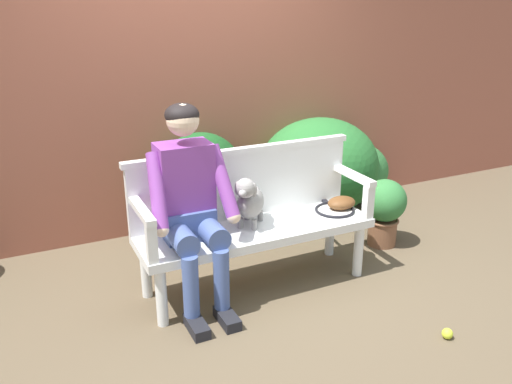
{
  "coord_description": "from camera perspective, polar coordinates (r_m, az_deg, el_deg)",
  "views": [
    {
      "loc": [
        -1.43,
        -2.98,
        1.93
      ],
      "look_at": [
        0.0,
        0.0,
        0.7
      ],
      "focal_mm": 37.43,
      "sensor_mm": 36.0,
      "label": 1
    }
  ],
  "objects": [
    {
      "name": "bench_backrest",
      "position": [
        3.71,
        -1.44,
        1.11
      ],
      "size": [
        1.66,
        0.06,
        0.5
      ],
      "color": "white",
      "rests_on": "garden_bench"
    },
    {
      "name": "hedge_bush_mid_right",
      "position": [
        5.19,
        9.92,
        1.9
      ],
      "size": [
        0.84,
        0.55,
        0.62
      ],
      "primitive_type": "ellipsoid",
      "color": "#337538",
      "rests_on": "ground"
    },
    {
      "name": "baseball_glove",
      "position": [
        3.95,
        9.12,
        -1.15
      ],
      "size": [
        0.24,
        0.19,
        0.09
      ],
      "primitive_type": "ellipsoid",
      "rotation": [
        0.0,
        0.0,
        0.1
      ],
      "color": "brown",
      "rests_on": "garden_bench"
    },
    {
      "name": "hedge_bush_far_left",
      "position": [
        4.9,
        6.74,
        2.66
      ],
      "size": [
        1.13,
        0.98,
        0.9
      ],
      "primitive_type": "ellipsoid",
      "color": "#286B2D",
      "rests_on": "ground"
    },
    {
      "name": "bench_armrest_left_end",
      "position": [
        3.23,
        -11.73,
        -3.35
      ],
      "size": [
        0.06,
        0.49,
        0.28
      ],
      "color": "white",
      "rests_on": "garden_bench"
    },
    {
      "name": "ground_plane",
      "position": [
        3.83,
        0.0,
        -9.87
      ],
      "size": [
        40.0,
        40.0,
        0.0
      ],
      "primitive_type": "plane",
      "color": "brown"
    },
    {
      "name": "person_seated",
      "position": [
        3.35,
        -7.11,
        -0.89
      ],
      "size": [
        0.56,
        0.65,
        1.32
      ],
      "color": "black",
      "rests_on": "ground"
    },
    {
      "name": "hedge_bush_far_right",
      "position": [
        4.49,
        -5.9,
        0.88
      ],
      "size": [
        0.79,
        0.62,
        0.87
      ],
      "primitive_type": "ellipsoid",
      "color": "#194C1E",
      "rests_on": "ground"
    },
    {
      "name": "dog_on_bench",
      "position": [
        3.56,
        -0.73,
        -0.93
      ],
      "size": [
        0.31,
        0.34,
        0.37
      ],
      "color": "gray",
      "rests_on": "garden_bench"
    },
    {
      "name": "brick_garden_fence",
      "position": [
        4.6,
        -7.51,
        13.32
      ],
      "size": [
        8.0,
        0.3,
        2.75
      ],
      "primitive_type": "cube",
      "color": "#9E5642",
      "rests_on": "ground"
    },
    {
      "name": "potted_plant",
      "position": [
        4.4,
        13.54,
        -1.65
      ],
      "size": [
        0.35,
        0.35,
        0.55
      ],
      "color": "brown",
      "rests_on": "ground"
    },
    {
      "name": "tennis_racket",
      "position": [
        3.93,
        8.24,
        -1.77
      ],
      "size": [
        0.33,
        0.58,
        0.03
      ],
      "color": "black",
      "rests_on": "garden_bench"
    },
    {
      "name": "bench_armrest_right_end",
      "position": [
        3.85,
        10.94,
        0.63
      ],
      "size": [
        0.06,
        0.49,
        0.28
      ],
      "color": "white",
      "rests_on": "garden_bench"
    },
    {
      "name": "garden_bench",
      "position": [
        3.65,
        0.0,
        -4.59
      ],
      "size": [
        1.62,
        0.49,
        0.45
      ],
      "color": "white",
      "rests_on": "ground"
    },
    {
      "name": "tennis_ball",
      "position": [
        3.47,
        19.77,
        -14.05
      ],
      "size": [
        0.07,
        0.07,
        0.07
      ],
      "primitive_type": "sphere",
      "color": "#CCDB33",
      "rests_on": "ground"
    }
  ]
}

